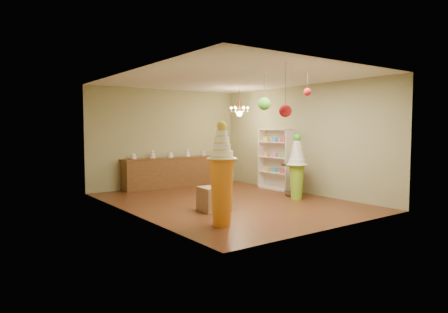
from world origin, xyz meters
TOP-DOWN VIEW (x-y plane):
  - floor at (0.00, 0.00)m, footprint 6.50×6.50m
  - ceiling at (0.00, 0.00)m, footprint 6.50×6.50m
  - wall_back at (0.00, 3.25)m, footprint 5.00×0.04m
  - wall_front at (0.00, -3.25)m, footprint 5.00×0.04m
  - wall_left at (-2.50, 0.00)m, footprint 0.04×6.50m
  - wall_right at (2.50, 0.00)m, footprint 0.04×6.50m
  - pedestal_green at (1.60, -0.78)m, footprint 0.57×0.57m
  - pedestal_orange at (-1.54, -1.88)m, footprint 0.72×0.72m
  - burlap_riser at (-0.91, -0.70)m, footprint 0.63×0.63m
  - sideboard at (0.00, 2.97)m, footprint 3.04×0.54m
  - shelving_unit at (2.34, 0.80)m, footprint 0.33×1.20m
  - round_table at (1.94, -0.35)m, footprint 0.74×0.74m
  - vase at (1.94, -0.35)m, footprint 0.21×0.21m
  - pom_red_left at (-0.65, -2.62)m, footprint 0.23×0.23m
  - pom_green_mid at (0.21, -1.08)m, footprint 0.28×0.28m
  - pom_red_right at (0.41, -2.17)m, footprint 0.15×0.15m
  - chandelier at (1.59, 1.57)m, footprint 0.74×0.74m

SIDE VIEW (x-z plane):
  - floor at x=0.00m, z-range 0.00..0.00m
  - burlap_riser at x=-0.91m, z-range 0.00..0.53m
  - sideboard at x=0.00m, z-range -0.10..1.06m
  - round_table at x=1.94m, z-range 0.13..0.99m
  - pedestal_green at x=1.60m, z-range -0.15..1.52m
  - pedestal_orange at x=-1.54m, z-range -0.18..1.75m
  - shelving_unit at x=2.34m, z-range 0.00..1.80m
  - vase at x=1.94m, z-range 0.86..1.05m
  - wall_back at x=0.00m, z-range 0.00..3.00m
  - wall_front at x=0.00m, z-range 0.00..3.00m
  - wall_left at x=-2.50m, z-range 0.00..3.00m
  - wall_right at x=2.50m, z-range 0.00..3.00m
  - pom_red_left at x=-0.65m, z-range 1.63..2.62m
  - chandelier at x=1.59m, z-range 1.88..2.73m
  - pom_green_mid at x=0.21m, z-range 1.96..2.75m
  - pom_red_right at x=0.41m, z-range 2.29..2.82m
  - ceiling at x=0.00m, z-range 3.00..3.00m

